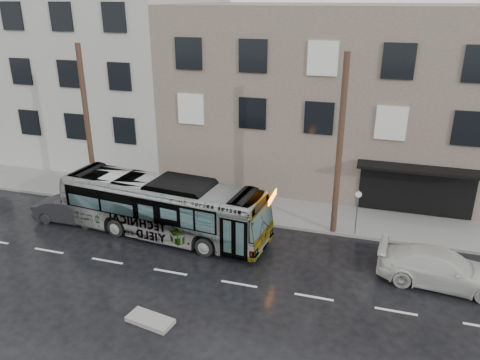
% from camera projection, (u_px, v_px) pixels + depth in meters
% --- Properties ---
extents(ground, '(120.00, 120.00, 0.00)m').
position_uv_depth(ground, '(192.00, 245.00, 23.03)').
color(ground, black).
rests_on(ground, ground).
extents(sidewalk, '(90.00, 3.60, 0.15)m').
position_uv_depth(sidewalk, '(224.00, 205.00, 27.36)').
color(sidewalk, gray).
rests_on(sidewalk, ground).
extents(building_taupe, '(20.00, 12.00, 11.00)m').
position_uv_depth(building_taupe, '(332.00, 92.00, 30.96)').
color(building_taupe, gray).
rests_on(building_taupe, ground).
extents(building_grey, '(26.00, 15.00, 16.00)m').
position_uv_depth(building_grey, '(48.00, 42.00, 37.61)').
color(building_grey, '#ADAAA4').
rests_on(building_grey, ground).
extents(utility_pole_front, '(0.30, 0.30, 9.00)m').
position_uv_depth(utility_pole_front, '(340.00, 148.00, 22.50)').
color(utility_pole_front, '#4D3426').
rests_on(utility_pole_front, sidewalk).
extents(utility_pole_rear, '(0.30, 0.30, 9.00)m').
position_uv_depth(utility_pole_rear, '(88.00, 126.00, 26.29)').
color(utility_pole_rear, '#4D3426').
rests_on(utility_pole_rear, sidewalk).
extents(sign_post, '(0.06, 0.06, 2.40)m').
position_uv_depth(sign_post, '(357.00, 212.00, 23.41)').
color(sign_post, slate).
rests_on(sign_post, sidewalk).
extents(bus, '(11.24, 3.72, 3.07)m').
position_uv_depth(bus, '(163.00, 207.00, 23.56)').
color(bus, '#B2B2B2').
rests_on(bus, ground).
extents(white_sedan, '(5.36, 2.52, 1.51)m').
position_uv_depth(white_sedan, '(441.00, 268.00, 19.70)').
color(white_sedan, beige).
rests_on(white_sedan, ground).
extents(dark_sedan, '(4.15, 1.63, 1.35)m').
position_uv_depth(dark_sedan, '(72.00, 210.00, 25.23)').
color(dark_sedan, black).
rests_on(dark_sedan, ground).
extents(slush_pile, '(1.91, 1.10, 0.18)m').
position_uv_depth(slush_pile, '(150.00, 320.00, 17.57)').
color(slush_pile, gray).
rests_on(slush_pile, ground).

